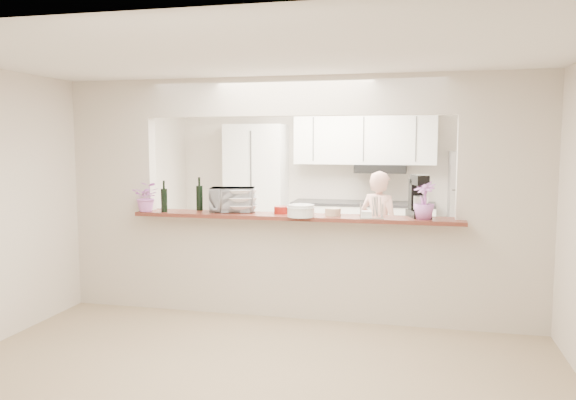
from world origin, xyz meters
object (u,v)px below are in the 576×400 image
(refrigerator, at_px, (476,211))
(toaster_oven, at_px, (233,200))
(person, at_px, (379,229))
(stand_mixer, at_px, (418,198))

(refrigerator, height_order, toaster_oven, refrigerator)
(person, bearing_deg, toaster_oven, 69.44)
(stand_mixer, bearing_deg, refrigerator, 72.72)
(toaster_oven, bearing_deg, person, 32.18)
(refrigerator, xyz_separation_m, person, (-1.28, -1.17, -0.12))
(toaster_oven, distance_m, stand_mixer, 1.95)
(refrigerator, xyz_separation_m, toaster_oven, (-2.75, -2.60, 0.37))
(person, bearing_deg, stand_mixer, 133.74)
(refrigerator, distance_m, person, 1.74)
(toaster_oven, relative_size, person, 0.32)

